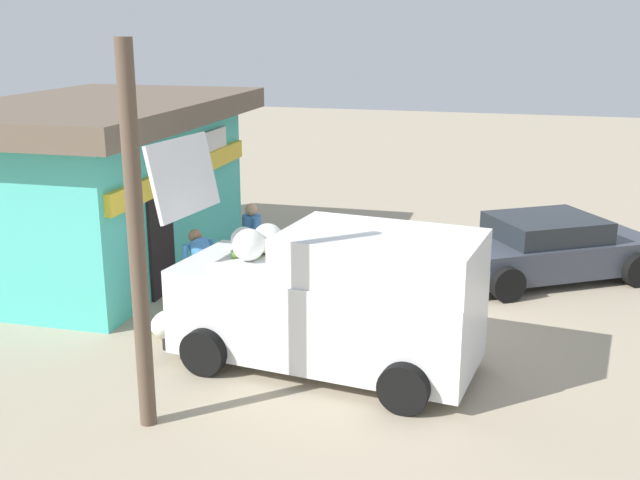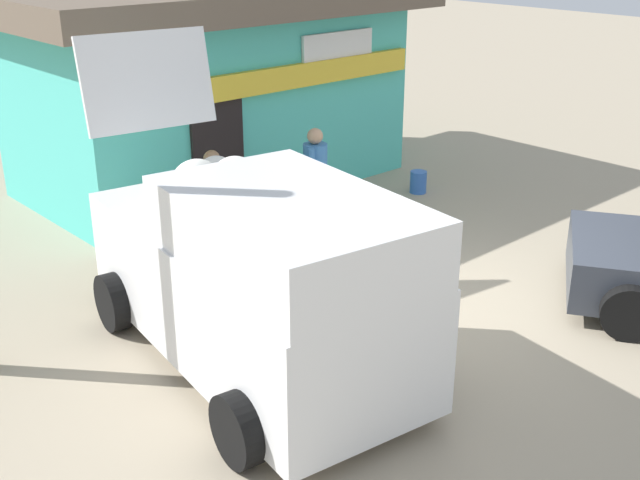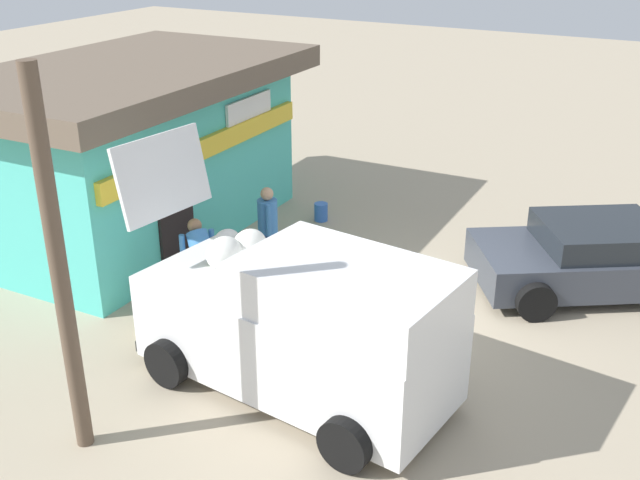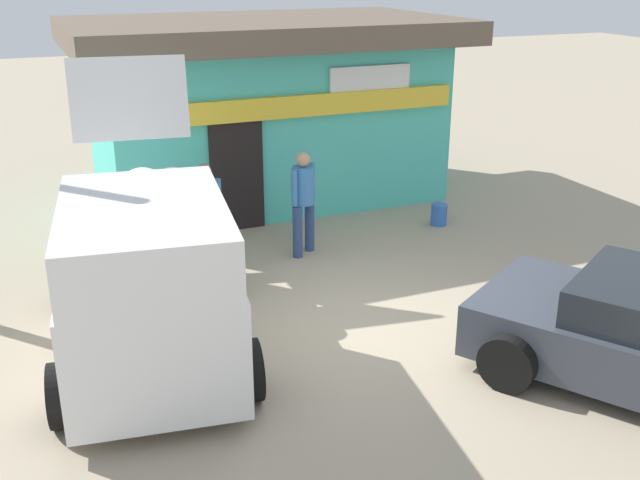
{
  "view_description": "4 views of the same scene",
  "coord_description": "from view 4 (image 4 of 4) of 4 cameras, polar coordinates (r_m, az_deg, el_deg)",
  "views": [
    {
      "loc": [
        -12.31,
        -2.13,
        4.71
      ],
      "look_at": [
        -0.41,
        1.16,
        1.22
      ],
      "focal_mm": 43.48,
      "sensor_mm": 36.0,
      "label": 1
    },
    {
      "loc": [
        -6.72,
        -5.35,
        4.26
      ],
      "look_at": [
        -0.96,
        1.18,
        0.71
      ],
      "focal_mm": 44.14,
      "sensor_mm": 36.0,
      "label": 2
    },
    {
      "loc": [
        -9.8,
        -3.82,
        5.9
      ],
      "look_at": [
        -0.51,
        1.19,
        1.23
      ],
      "focal_mm": 42.33,
      "sensor_mm": 36.0,
      "label": 3
    },
    {
      "loc": [
        -3.62,
        -7.62,
        4.34
      ],
      "look_at": [
        -0.28,
        0.71,
        0.95
      ],
      "focal_mm": 42.19,
      "sensor_mm": 36.0,
      "label": 4
    }
  ],
  "objects": [
    {
      "name": "paint_bucket",
      "position": [
        13.08,
        9.0,
        1.92
      ],
      "size": [
        0.28,
        0.28,
        0.37
      ],
      "primitive_type": "cylinder",
      "color": "blue",
      "rests_on": "ground_plane"
    },
    {
      "name": "ground_plane",
      "position": [
        9.48,
        3.19,
        -6.57
      ],
      "size": [
        60.0,
        60.0,
        0.0
      ],
      "primitive_type": "plane",
      "color": "tan"
    },
    {
      "name": "storefront_bar",
      "position": [
        14.3,
        -4.22,
        10.12
      ],
      "size": [
        7.02,
        4.39,
        3.3
      ],
      "color": "#4CC6B7",
      "rests_on": "ground_plane"
    },
    {
      "name": "vendor_standing",
      "position": [
        11.42,
        -1.27,
        3.34
      ],
      "size": [
        0.48,
        0.48,
        1.62
      ],
      "color": "navy",
      "rests_on": "ground_plane"
    },
    {
      "name": "delivery_van",
      "position": [
        8.72,
        -12.97,
        -2.3
      ],
      "size": [
        2.5,
        4.63,
        3.11
      ],
      "color": "white",
      "rests_on": "ground_plane"
    },
    {
      "name": "unloaded_banana_pile",
      "position": [
        11.58,
        -13.21,
        -0.86
      ],
      "size": [
        0.82,
        0.66,
        0.42
      ],
      "color": "silver",
      "rests_on": "ground_plane"
    },
    {
      "name": "customer_bending",
      "position": [
        11.22,
        -9.19,
        2.48
      ],
      "size": [
        0.67,
        0.71,
        1.47
      ],
      "color": "#4C4C51",
      "rests_on": "ground_plane"
    }
  ]
}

